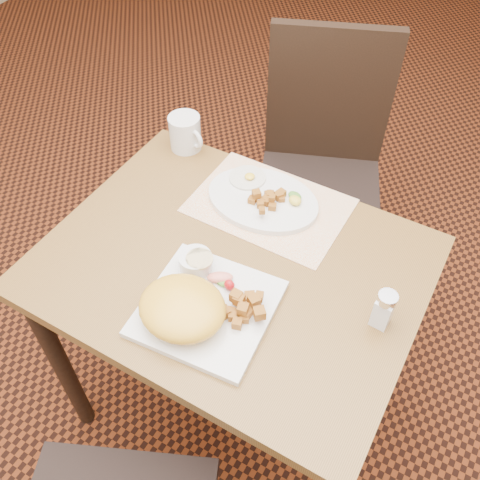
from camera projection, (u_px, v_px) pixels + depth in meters
name	position (u px, v px, depth m)	size (l,w,h in m)	color
ground	(234.00, 399.00, 1.85)	(8.00, 8.00, 0.00)	black
table	(232.00, 289.00, 1.37)	(0.90, 0.70, 0.75)	brown
chair_far	(322.00, 159.00, 1.87)	(0.55, 0.55, 0.97)	black
placemat	(269.00, 206.00, 1.42)	(0.40, 0.28, 0.00)	white
plate_square	(208.00, 308.00, 1.19)	(0.28, 0.28, 0.02)	silver
plate_oval	(263.00, 200.00, 1.42)	(0.30, 0.23, 0.02)	silver
hollandaise_mound	(182.00, 308.00, 1.14)	(0.20, 0.17, 0.07)	yellow
ramekin	(196.00, 262.00, 1.24)	(0.08, 0.08, 0.04)	silver
garnish_sq	(223.00, 280.00, 1.22)	(0.08, 0.06, 0.03)	#387223
fried_egg	(248.00, 178.00, 1.46)	(0.10, 0.10, 0.02)	white
garnish_ov	(295.00, 199.00, 1.40)	(0.05, 0.06, 0.02)	#387223
salt_shaker	(384.00, 309.00, 1.14)	(0.05, 0.05, 0.10)	white
coffee_mug	(186.00, 133.00, 1.54)	(0.12, 0.09, 0.10)	silver
home_fries_sq	(243.00, 308.00, 1.16)	(0.10, 0.10, 0.04)	#A8641B
home_fries_ov	(268.00, 199.00, 1.39)	(0.09, 0.11, 0.04)	#A8641B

